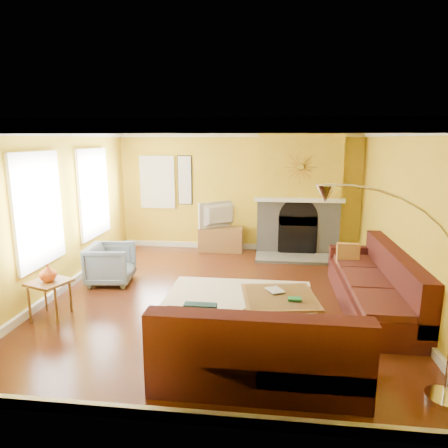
# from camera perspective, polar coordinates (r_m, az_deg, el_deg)

# --- Properties ---
(floor) EXTENTS (5.50, 6.00, 0.02)m
(floor) POSITION_cam_1_polar(r_m,az_deg,el_deg) (6.65, -0.20, -10.46)
(floor) COLOR #602B14
(floor) RESTS_ON ground
(ceiling) EXTENTS (5.50, 6.00, 0.02)m
(ceiling) POSITION_cam_1_polar(r_m,az_deg,el_deg) (6.15, -0.22, 13.67)
(ceiling) COLOR white
(ceiling) RESTS_ON ground
(wall_back) EXTENTS (5.50, 0.02, 2.70)m
(wall_back) POSITION_cam_1_polar(r_m,az_deg,el_deg) (9.22, 2.10, 4.65)
(wall_back) COLOR gold
(wall_back) RESTS_ON ground
(wall_front) EXTENTS (5.50, 0.02, 2.70)m
(wall_front) POSITION_cam_1_polar(r_m,az_deg,el_deg) (3.39, -6.53, -8.53)
(wall_front) COLOR gold
(wall_front) RESTS_ON ground
(wall_left) EXTENTS (0.02, 6.00, 2.70)m
(wall_left) POSITION_cam_1_polar(r_m,az_deg,el_deg) (7.14, -22.78, 1.53)
(wall_left) COLOR gold
(wall_left) RESTS_ON ground
(wall_right) EXTENTS (0.02, 6.00, 2.70)m
(wall_right) POSITION_cam_1_polar(r_m,az_deg,el_deg) (6.53, 24.61, 0.47)
(wall_right) COLOR gold
(wall_right) RESTS_ON ground
(baseboard) EXTENTS (5.50, 6.00, 0.12)m
(baseboard) POSITION_cam_1_polar(r_m,az_deg,el_deg) (6.63, -0.20, -9.90)
(baseboard) COLOR white
(baseboard) RESTS_ON floor
(crown_molding) EXTENTS (5.50, 6.00, 0.12)m
(crown_molding) POSITION_cam_1_polar(r_m,az_deg,el_deg) (6.14, -0.22, 13.01)
(crown_molding) COLOR white
(crown_molding) RESTS_ON ceiling
(window_left_near) EXTENTS (0.06, 1.22, 1.72)m
(window_left_near) POSITION_cam_1_polar(r_m,az_deg,el_deg) (8.24, -18.21, 4.22)
(window_left_near) COLOR white
(window_left_near) RESTS_ON wall_left
(window_left_far) EXTENTS (0.06, 1.22, 1.72)m
(window_left_far) POSITION_cam_1_polar(r_m,az_deg,el_deg) (6.59, -25.12, 1.85)
(window_left_far) COLOR white
(window_left_far) RESTS_ON wall_left
(window_back) EXTENTS (0.82, 0.06, 1.22)m
(window_back) POSITION_cam_1_polar(r_m,az_deg,el_deg) (9.49, -9.49, 5.93)
(window_back) COLOR white
(window_back) RESTS_ON wall_back
(wall_art) EXTENTS (0.34, 0.04, 1.14)m
(wall_art) POSITION_cam_1_polar(r_m,az_deg,el_deg) (9.33, -5.63, 6.24)
(wall_art) COLOR white
(wall_art) RESTS_ON wall_back
(fireplace) EXTENTS (1.80, 0.40, 2.70)m
(fireplace) POSITION_cam_1_polar(r_m,az_deg,el_deg) (9.00, 10.61, 4.27)
(fireplace) COLOR gray
(fireplace) RESTS_ON floor
(mantel) EXTENTS (1.92, 0.22, 0.08)m
(mantel) POSITION_cam_1_polar(r_m,az_deg,el_deg) (8.77, 10.68, 3.42)
(mantel) COLOR white
(mantel) RESTS_ON fireplace
(hearth) EXTENTS (1.80, 0.70, 0.06)m
(hearth) POSITION_cam_1_polar(r_m,az_deg,el_deg) (8.74, 10.50, -4.82)
(hearth) COLOR gray
(hearth) RESTS_ON floor
(sunburst) EXTENTS (0.70, 0.04, 0.70)m
(sunburst) POSITION_cam_1_polar(r_m,az_deg,el_deg) (8.71, 10.86, 7.98)
(sunburst) COLOR olive
(sunburst) RESTS_ON fireplace
(rug) EXTENTS (2.40, 1.80, 0.02)m
(rug) POSITION_cam_1_polar(r_m,az_deg,el_deg) (6.57, 2.15, -10.58)
(rug) COLOR beige
(rug) RESTS_ON floor
(sectional_sofa) EXTENTS (3.19, 3.98, 0.90)m
(sectional_sofa) POSITION_cam_1_polar(r_m,az_deg,el_deg) (5.79, 10.46, -9.28)
(sectional_sofa) COLOR #471916
(sectional_sofa) RESTS_ON floor
(coffee_table) EXTENTS (1.14, 1.14, 0.40)m
(coffee_table) POSITION_cam_1_polar(r_m,az_deg,el_deg) (5.80, 7.88, -11.87)
(coffee_table) COLOR white
(coffee_table) RESTS_ON floor
(media_console) EXTENTS (1.00, 0.45, 0.55)m
(media_console) POSITION_cam_1_polar(r_m,az_deg,el_deg) (9.19, -0.44, -2.19)
(media_console) COLOR olive
(media_console) RESTS_ON floor
(tv) EXTENTS (0.88, 0.74, 0.59)m
(tv) POSITION_cam_1_polar(r_m,az_deg,el_deg) (9.07, -0.45, 1.30)
(tv) COLOR black
(tv) RESTS_ON media_console
(subwoofer) EXTENTS (0.30, 0.30, 0.30)m
(subwoofer) POSITION_cam_1_polar(r_m,az_deg,el_deg) (9.26, 1.72, -2.89)
(subwoofer) COLOR white
(subwoofer) RESTS_ON floor
(armchair) EXTENTS (0.86, 0.84, 0.71)m
(armchair) POSITION_cam_1_polar(r_m,az_deg,el_deg) (7.42, -15.87, -5.52)
(armchair) COLOR slate
(armchair) RESTS_ON floor
(side_table) EXTENTS (0.64, 0.64, 0.55)m
(side_table) POSITION_cam_1_polar(r_m,az_deg,el_deg) (6.37, -23.55, -9.80)
(side_table) COLOR olive
(side_table) RESTS_ON floor
(vase) EXTENTS (0.29, 0.29, 0.25)m
(vase) POSITION_cam_1_polar(r_m,az_deg,el_deg) (6.24, -23.85, -6.38)
(vase) COLOR #D8591E
(vase) RESTS_ON side_table
(book) EXTENTS (0.31, 0.33, 0.03)m
(book) POSITION_cam_1_polar(r_m,az_deg,el_deg) (5.81, 6.42, -9.54)
(book) COLOR white
(book) RESTS_ON coffee_table
(arc_lamp) EXTENTS (1.35, 0.36, 2.12)m
(arc_lamp) POSITION_cam_1_polar(r_m,az_deg,el_deg) (4.17, 22.92, -9.68)
(arc_lamp) COLOR silver
(arc_lamp) RESTS_ON floor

